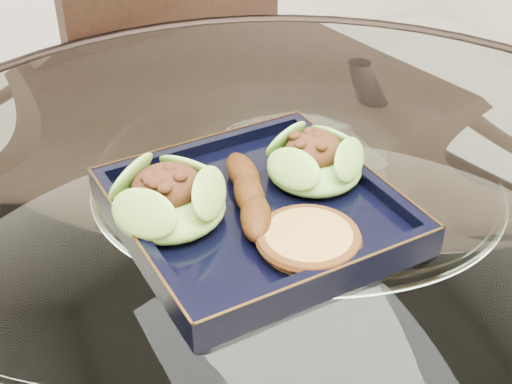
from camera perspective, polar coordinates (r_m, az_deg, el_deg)
name	(u,v)px	position (r m, az deg, el deg)	size (l,w,h in m)	color
dining_table	(291,315)	(0.88, 2.85, -9.80)	(1.13, 1.13, 0.77)	white
dining_chair	(220,120)	(1.30, -2.88, 5.81)	(0.52, 0.52, 1.06)	black
navy_plate	(256,216)	(0.75, 0.00, -1.89)	(0.27, 0.27, 0.02)	black
lettuce_wrap_left	(169,201)	(0.72, -6.97, -0.74)	(0.11, 0.11, 0.04)	olive
lettuce_wrap_right	(315,163)	(0.78, 4.71, 2.30)	(0.10, 0.10, 0.04)	#55952B
roasted_plantain	(249,194)	(0.74, -0.55, -0.17)	(0.15, 0.03, 0.03)	#5A2A09
crumb_patty	(308,240)	(0.69, 4.21, -3.88)	(0.09, 0.09, 0.02)	#B6893C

